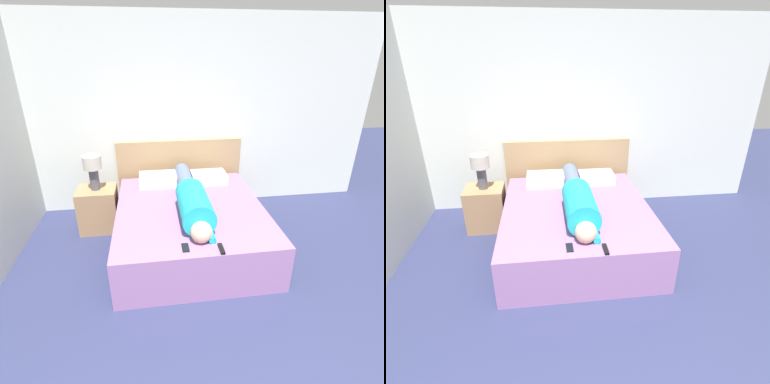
{
  "view_description": "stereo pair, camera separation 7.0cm",
  "coord_description": "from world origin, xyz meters",
  "views": [
    {
      "loc": [
        -0.54,
        -0.36,
        2.12
      ],
      "look_at": [
        -0.12,
        2.52,
        0.76
      ],
      "focal_mm": 28.0,
      "sensor_mm": 36.0,
      "label": 1
    },
    {
      "loc": [
        -0.47,
        -0.37,
        2.12
      ],
      "look_at": [
        -0.12,
        2.52,
        0.76
      ],
      "focal_mm": 28.0,
      "sensor_mm": 36.0,
      "label": 2
    }
  ],
  "objects": [
    {
      "name": "wall_back",
      "position": [
        0.0,
        3.81,
        1.3
      ],
      "size": [
        5.41,
        0.06,
        2.6
      ],
      "color": "silver",
      "rests_on": "ground_plane"
    },
    {
      "name": "bed",
      "position": [
        -0.12,
        2.66,
        0.26
      ],
      "size": [
        1.66,
        1.9,
        0.51
      ],
      "color": "#936699",
      "rests_on": "ground_plane"
    },
    {
      "name": "headboard",
      "position": [
        -0.12,
        3.74,
        0.5
      ],
      "size": [
        1.78,
        0.04,
        1.0
      ],
      "color": "tan",
      "rests_on": "ground_plane"
    },
    {
      "name": "nightstand",
      "position": [
        -1.24,
        3.18,
        0.28
      ],
      "size": [
        0.48,
        0.4,
        0.57
      ],
      "color": "#A37A51",
      "rests_on": "ground_plane"
    },
    {
      "name": "table_lamp",
      "position": [
        -1.24,
        3.18,
        0.86
      ],
      "size": [
        0.22,
        0.22,
        0.44
      ],
      "color": "#4C4C51",
      "rests_on": "nightstand"
    },
    {
      "name": "person_lying",
      "position": [
        -0.11,
        2.56,
        0.65
      ],
      "size": [
        0.33,
        1.71,
        0.33
      ],
      "color": "#DBB293",
      "rests_on": "bed"
    },
    {
      "name": "pillow_near_headboard",
      "position": [
        -0.45,
        3.36,
        0.58
      ],
      "size": [
        0.49,
        0.34,
        0.14
      ],
      "color": "silver",
      "rests_on": "bed"
    },
    {
      "name": "pillow_second",
      "position": [
        0.23,
        3.36,
        0.57
      ],
      "size": [
        0.47,
        0.34,
        0.12
      ],
      "color": "silver",
      "rests_on": "bed"
    },
    {
      "name": "tv_remote",
      "position": [
        0.04,
        1.79,
        0.52
      ],
      "size": [
        0.04,
        0.15,
        0.02
      ],
      "color": "black",
      "rests_on": "bed"
    },
    {
      "name": "cell_phone",
      "position": [
        -0.27,
        1.86,
        0.52
      ],
      "size": [
        0.06,
        0.13,
        0.01
      ],
      "color": "black",
      "rests_on": "bed"
    }
  ]
}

